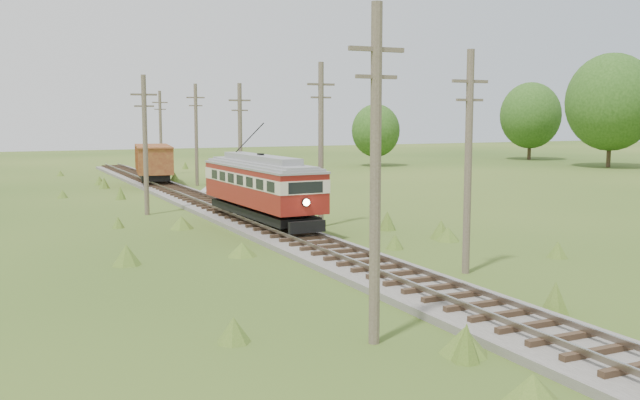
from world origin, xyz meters
TOP-DOWN VIEW (x-y plane):
  - railbed_main at (0.00, 34.00)m, footprint 3.60×96.00m
  - streetcar at (0.00, 31.85)m, footprint 2.99×11.45m
  - gondola at (0.00, 58.86)m, footprint 4.28×9.28m
  - gravel_pile at (4.14, 51.96)m, footprint 3.39×3.60m
  - utility_pole_r_2 at (3.30, 18.00)m, footprint 1.60×0.30m
  - utility_pole_r_3 at (3.20, 31.00)m, footprint 1.60×0.30m
  - utility_pole_r_4 at (3.00, 44.00)m, footprint 1.60×0.30m
  - utility_pole_r_5 at (3.40, 57.00)m, footprint 1.60×0.30m
  - utility_pole_r_6 at (3.20, 70.00)m, footprint 1.60×0.30m
  - utility_pole_l_a at (-4.20, 12.00)m, footprint 1.60×0.30m
  - utility_pole_l_b at (-4.50, 40.00)m, footprint 1.60×0.30m
  - tree_right_4 at (54.00, 58.00)m, footprint 10.50×10.50m
  - tree_right_5 at (56.00, 74.00)m, footprint 8.40×8.40m
  - tree_mid_b at (30.00, 72.00)m, footprint 5.88×5.88m

SIDE VIEW (x-z plane):
  - railbed_main at x=0.00m, z-range -0.09..0.48m
  - gravel_pile at x=4.14m, z-range -0.04..1.19m
  - gondola at x=0.00m, z-range 0.68..3.65m
  - streetcar at x=0.00m, z-range -0.14..5.06m
  - utility_pole_r_4 at x=3.00m, z-range 0.12..8.52m
  - tree_mid_b at x=30.00m, z-range 0.54..8.12m
  - utility_pole_r_2 at x=3.30m, z-range 0.12..8.72m
  - utility_pole_l_b at x=-4.50m, z-range 0.12..8.72m
  - utility_pole_r_6 at x=3.20m, z-range 0.12..8.82m
  - utility_pole_r_5 at x=3.40m, z-range 0.13..9.03m
  - utility_pole_r_3 at x=3.20m, z-range 0.13..9.13m
  - utility_pole_l_a at x=-4.20m, z-range 0.13..9.13m
  - tree_right_5 at x=56.00m, z-range 0.78..11.60m
  - tree_right_4 at x=54.00m, z-range 0.98..14.51m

